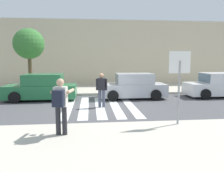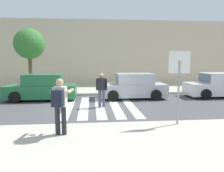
% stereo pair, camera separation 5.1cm
% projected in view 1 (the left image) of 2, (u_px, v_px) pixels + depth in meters
% --- Properties ---
extents(ground_plane, '(120.00, 120.00, 0.00)m').
position_uv_depth(ground_plane, '(100.00, 107.00, 11.12)').
color(ground_plane, '#4C4C4F').
extents(sidewalk_near, '(60.00, 6.00, 0.14)m').
position_uv_depth(sidewalk_near, '(112.00, 163.00, 4.99)').
color(sidewalk_near, beige).
rests_on(sidewalk_near, ground).
extents(sidewalk_far, '(60.00, 4.80, 0.14)m').
position_uv_depth(sidewalk_far, '(96.00, 89.00, 17.04)').
color(sidewalk_far, beige).
rests_on(sidewalk_far, ground).
extents(building_facade_far, '(56.00, 4.00, 5.81)m').
position_uv_depth(building_facade_far, '(95.00, 54.00, 21.03)').
color(building_facade_far, beige).
rests_on(building_facade_far, ground).
extents(crosswalk_stripe_0, '(0.44, 5.20, 0.01)m').
position_uv_depth(crosswalk_stripe_0, '(69.00, 107.00, 11.16)').
color(crosswalk_stripe_0, silver).
rests_on(crosswalk_stripe_0, ground).
extents(crosswalk_stripe_1, '(0.44, 5.20, 0.01)m').
position_uv_depth(crosswalk_stripe_1, '(84.00, 106.00, 11.24)').
color(crosswalk_stripe_1, silver).
rests_on(crosswalk_stripe_1, ground).
extents(crosswalk_stripe_2, '(0.44, 5.20, 0.01)m').
position_uv_depth(crosswalk_stripe_2, '(100.00, 106.00, 11.32)').
color(crosswalk_stripe_2, silver).
rests_on(crosswalk_stripe_2, ground).
extents(crosswalk_stripe_3, '(0.44, 5.20, 0.01)m').
position_uv_depth(crosswalk_stripe_3, '(115.00, 106.00, 11.40)').
color(crosswalk_stripe_3, silver).
rests_on(crosswalk_stripe_3, ground).
extents(crosswalk_stripe_4, '(0.44, 5.20, 0.01)m').
position_uv_depth(crosswalk_stripe_4, '(130.00, 105.00, 11.48)').
color(crosswalk_stripe_4, silver).
rests_on(crosswalk_stripe_4, ground).
extents(stop_sign, '(0.76, 0.08, 2.57)m').
position_uv_depth(stop_sign, '(179.00, 71.00, 7.57)').
color(stop_sign, gray).
rests_on(stop_sign, sidewalk_near).
extents(photographer_with_backpack, '(0.68, 0.91, 1.72)m').
position_uv_depth(photographer_with_backpack, '(61.00, 102.00, 6.55)').
color(photographer_with_backpack, '#232328').
rests_on(photographer_with_backpack, sidewalk_near).
extents(pedestrian_crossing, '(0.57, 0.32, 1.72)m').
position_uv_depth(pedestrian_crossing, '(102.00, 88.00, 10.99)').
color(pedestrian_crossing, '#474C60').
rests_on(pedestrian_crossing, ground).
extents(parked_car_green, '(4.10, 1.92, 1.55)m').
position_uv_depth(parked_car_green, '(42.00, 88.00, 12.97)').
color(parked_car_green, '#236B3D').
rests_on(parked_car_green, ground).
extents(parked_car_silver, '(4.10, 1.92, 1.55)m').
position_uv_depth(parked_car_silver, '(133.00, 87.00, 13.52)').
color(parked_car_silver, '#B7BABF').
rests_on(parked_car_silver, ground).
extents(parked_car_white, '(4.10, 1.92, 1.55)m').
position_uv_depth(parked_car_white, '(218.00, 86.00, 14.07)').
color(parked_car_white, white).
rests_on(parked_car_white, ground).
extents(street_tree_west, '(2.03, 2.03, 4.31)m').
position_uv_depth(street_tree_west, '(29.00, 44.00, 14.48)').
color(street_tree_west, brown).
rests_on(street_tree_west, sidewalk_far).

